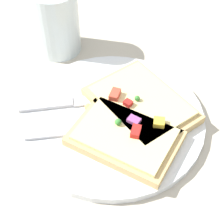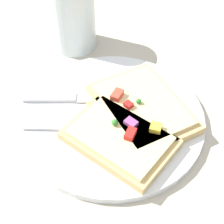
{
  "view_description": "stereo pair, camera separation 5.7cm",
  "coord_description": "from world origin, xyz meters",
  "px_view_note": "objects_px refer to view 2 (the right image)",
  "views": [
    {
      "loc": [
        0.21,
        0.31,
        0.45
      ],
      "look_at": [
        0.0,
        0.0,
        0.02
      ],
      "focal_mm": 60.0,
      "sensor_mm": 36.0,
      "label": 1
    },
    {
      "loc": [
        0.16,
        0.34,
        0.45
      ],
      "look_at": [
        0.0,
        0.0,
        0.02
      ],
      "focal_mm": 60.0,
      "sensor_mm": 36.0,
      "label": 2
    }
  ],
  "objects_px": {
    "plate": "(112,119)",
    "fork": "(102,127)",
    "knife": "(82,98)",
    "pizza_slice_main": "(142,107)",
    "pizza_slice_corner": "(120,138)",
    "drinking_glass": "(72,17)"
  },
  "relations": [
    {
      "from": "pizza_slice_main",
      "to": "drinking_glass",
      "type": "bearing_deg",
      "value": -175.11
    },
    {
      "from": "pizza_slice_corner",
      "to": "fork",
      "type": "bearing_deg",
      "value": 172.93
    },
    {
      "from": "fork",
      "to": "pizza_slice_main",
      "type": "xyz_separation_m",
      "value": [
        -0.07,
        -0.0,
        0.01
      ]
    },
    {
      "from": "plate",
      "to": "fork",
      "type": "xyz_separation_m",
      "value": [
        0.02,
        0.02,
        0.01
      ]
    },
    {
      "from": "fork",
      "to": "pizza_slice_corner",
      "type": "bearing_deg",
      "value": -43.98
    },
    {
      "from": "knife",
      "to": "pizza_slice_main",
      "type": "distance_m",
      "value": 0.1
    },
    {
      "from": "plate",
      "to": "fork",
      "type": "relative_size",
      "value": 1.46
    },
    {
      "from": "fork",
      "to": "pizza_slice_main",
      "type": "distance_m",
      "value": 0.07
    },
    {
      "from": "knife",
      "to": "drinking_glass",
      "type": "height_order",
      "value": "drinking_glass"
    },
    {
      "from": "plate",
      "to": "knife",
      "type": "bearing_deg",
      "value": -62.68
    },
    {
      "from": "fork",
      "to": "knife",
      "type": "bearing_deg",
      "value": 119.72
    },
    {
      "from": "knife",
      "to": "pizza_slice_corner",
      "type": "relative_size",
      "value": 1.16
    },
    {
      "from": "plate",
      "to": "pizza_slice_main",
      "type": "bearing_deg",
      "value": 166.08
    },
    {
      "from": "plate",
      "to": "drinking_glass",
      "type": "bearing_deg",
      "value": -95.53
    },
    {
      "from": "pizza_slice_main",
      "to": "knife",
      "type": "bearing_deg",
      "value": -133.49
    },
    {
      "from": "fork",
      "to": "drinking_glass",
      "type": "distance_m",
      "value": 0.23
    },
    {
      "from": "plate",
      "to": "drinking_glass",
      "type": "relative_size",
      "value": 2.38
    },
    {
      "from": "knife",
      "to": "drinking_glass",
      "type": "xyz_separation_m",
      "value": [
        -0.05,
        -0.15,
        0.05
      ]
    },
    {
      "from": "plate",
      "to": "knife",
      "type": "height_order",
      "value": "knife"
    },
    {
      "from": "knife",
      "to": "plate",
      "type": "bearing_deg",
      "value": -37.22
    },
    {
      "from": "fork",
      "to": "pizza_slice_main",
      "type": "bearing_deg",
      "value": 29.54
    },
    {
      "from": "plate",
      "to": "fork",
      "type": "height_order",
      "value": "fork"
    }
  ]
}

